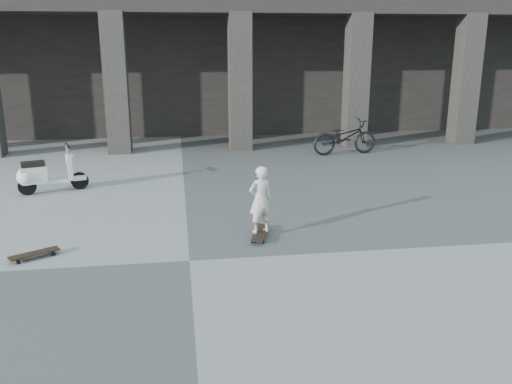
{
  "coord_description": "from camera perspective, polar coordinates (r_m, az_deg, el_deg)",
  "views": [
    {
      "loc": [
        -0.11,
        -7.65,
        3.22
      ],
      "look_at": [
        1.22,
        1.37,
        0.65
      ],
      "focal_mm": 38.0,
      "sensor_mm": 36.0,
      "label": 1
    }
  ],
  "objects": [
    {
      "name": "colonnade",
      "position": [
        21.42,
        -8.35,
        15.09
      ],
      "size": [
        28.0,
        8.82,
        6.0
      ],
      "color": "black",
      "rests_on": "ground"
    },
    {
      "name": "skateboard_spare",
      "position": [
        8.98,
        -22.31,
        -6.06
      ],
      "size": [
        0.73,
        0.54,
        0.09
      ],
      "rotation": [
        0.0,
        0.0,
        0.54
      ],
      "color": "black",
      "rests_on": "ground"
    },
    {
      "name": "scooter",
      "position": [
        12.56,
        -21.76,
        1.67
      ],
      "size": [
        1.44,
        0.7,
        1.03
      ],
      "rotation": [
        0.0,
        0.0,
        0.3
      ],
      "color": "black",
      "rests_on": "ground"
    },
    {
      "name": "bicycle",
      "position": [
        15.94,
        9.32,
        5.73
      ],
      "size": [
        1.98,
        0.87,
        1.01
      ],
      "primitive_type": "imported",
      "rotation": [
        0.0,
        0.0,
        1.68
      ],
      "color": "black",
      "rests_on": "ground"
    },
    {
      "name": "child",
      "position": [
        9.0,
        0.46,
        -0.81
      ],
      "size": [
        0.48,
        0.4,
        1.14
      ],
      "primitive_type": "imported",
      "rotation": [
        0.0,
        0.0,
        3.49
      ],
      "color": "beige",
      "rests_on": "longboard"
    },
    {
      "name": "ground",
      "position": [
        8.31,
        -7.01,
        -7.2
      ],
      "size": [
        90.0,
        90.0,
        0.0
      ],
      "primitive_type": "plane",
      "color": "#4D4C4A",
      "rests_on": "ground"
    },
    {
      "name": "longboard",
      "position": [
        9.18,
        0.45,
        -4.33
      ],
      "size": [
        0.44,
        0.89,
        0.09
      ],
      "rotation": [
        0.0,
        0.0,
        1.28
      ],
      "color": "black",
      "rests_on": "ground"
    }
  ]
}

